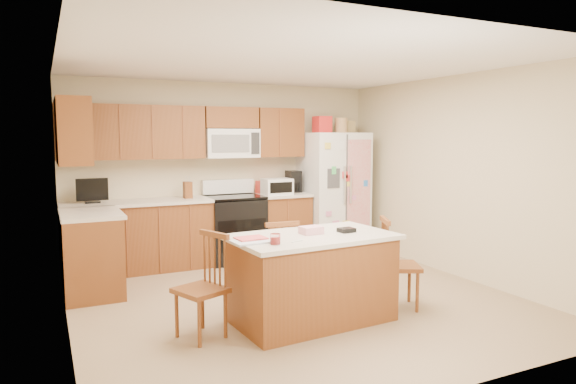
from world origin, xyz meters
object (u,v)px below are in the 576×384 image
windsor_chair_left (203,289)px  refrigerator (333,191)px  windsor_chair_right (398,265)px  stove (234,227)px  island (312,277)px  windsor_chair_back (278,264)px

windsor_chair_left → refrigerator: bearing=41.5°
windsor_chair_right → stove: bearing=107.7°
island → windsor_chair_back: (-0.08, 0.59, -0.00)m
island → windsor_chair_right: (0.97, -0.04, 0.02)m
island → windsor_chair_back: 0.60m
stove → windsor_chair_right: size_ratio=1.22×
windsor_chair_left → windsor_chair_back: size_ratio=1.03×
refrigerator → windsor_chair_right: (-0.74, -2.54, -0.48)m
refrigerator → island: bearing=-124.4°
stove → windsor_chair_right: bearing=-72.3°
windsor_chair_left → windsor_chair_back: (0.96, 0.53, -0.01)m
island → windsor_chair_back: island is taller
refrigerator → windsor_chair_back: bearing=-133.2°
refrigerator → windsor_chair_right: size_ratio=2.20×
stove → windsor_chair_right: stove is taller
island → windsor_chair_left: 1.05m
windsor_chair_back → windsor_chair_right: 1.23m
stove → windsor_chair_left: bearing=-115.3°
refrigerator → windsor_chair_left: 3.72m
island → windsor_chair_left: bearing=176.6°
windsor_chair_left → island: bearing=-3.4°
windsor_chair_back → stove: bearing=83.5°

